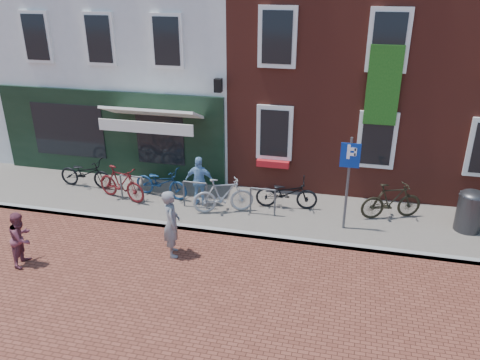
% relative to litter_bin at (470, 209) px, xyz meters
% --- Properties ---
extents(ground, '(80.00, 80.00, 0.00)m').
position_rel_litter_bin_xyz_m(ground, '(-6.00, -1.61, -0.74)').
color(ground, brown).
extents(sidewalk, '(24.00, 3.00, 0.10)m').
position_rel_litter_bin_xyz_m(sidewalk, '(-5.00, -0.11, -0.69)').
color(sidewalk, slate).
rests_on(sidewalk, ground).
extents(building_stucco, '(8.00, 8.00, 9.00)m').
position_rel_litter_bin_xyz_m(building_stucco, '(-11.00, 5.39, 3.76)').
color(building_stucco, silver).
rests_on(building_stucco, ground).
extents(building_brick_mid, '(6.00, 8.00, 10.00)m').
position_rel_litter_bin_xyz_m(building_brick_mid, '(-4.00, 5.39, 4.26)').
color(building_brick_mid, maroon).
rests_on(building_brick_mid, ground).
extents(litter_bin, '(0.67, 0.67, 1.23)m').
position_rel_litter_bin_xyz_m(litter_bin, '(0.00, 0.00, 0.00)').
color(litter_bin, '#353538').
rests_on(litter_bin, sidewalk).
extents(parking_sign, '(0.50, 0.08, 2.58)m').
position_rel_litter_bin_xyz_m(parking_sign, '(-3.22, -0.67, 1.06)').
color(parking_sign, '#4C4C4F').
rests_on(parking_sign, sidewalk).
extents(woman, '(0.64, 0.74, 1.72)m').
position_rel_litter_bin_xyz_m(woman, '(-7.30, -2.82, 0.13)').
color(woman, slate).
rests_on(woman, ground).
extents(boy, '(0.59, 0.72, 1.35)m').
position_rel_litter_bin_xyz_m(boy, '(-10.62, -4.02, -0.06)').
color(boy, brown).
rests_on(boy, ground).
extents(cafe_person, '(0.89, 0.40, 1.49)m').
position_rel_litter_bin_xyz_m(cafe_person, '(-7.44, -0.16, 0.11)').
color(cafe_person, '#76A5D2').
rests_on(cafe_person, sidewalk).
extents(bicycle_0, '(1.81, 0.68, 0.94)m').
position_rel_litter_bin_xyz_m(bicycle_0, '(-11.40, 0.20, -0.16)').
color(bicycle_0, black).
rests_on(bicycle_0, sidewalk).
extents(bicycle_1, '(1.81, 0.96, 1.05)m').
position_rel_litter_bin_xyz_m(bicycle_1, '(-9.86, -0.38, -0.11)').
color(bicycle_1, '#541012').
rests_on(bicycle_1, sidewalk).
extents(bicycle_2, '(1.88, 0.92, 0.94)m').
position_rel_litter_bin_xyz_m(bicycle_2, '(-8.76, 0.08, -0.16)').
color(bicycle_2, navy).
rests_on(bicycle_2, sidewalk).
extents(bicycle_3, '(1.80, 1.09, 1.05)m').
position_rel_litter_bin_xyz_m(bicycle_3, '(-6.63, -0.50, -0.11)').
color(bicycle_3, gray).
rests_on(bicycle_3, sidewalk).
extents(bicycle_4, '(1.85, 0.80, 0.94)m').
position_rel_litter_bin_xyz_m(bicycle_4, '(-4.91, 0.20, -0.16)').
color(bicycle_4, black).
rests_on(bicycle_4, sidewalk).
extents(bicycle_5, '(1.80, 1.07, 1.05)m').
position_rel_litter_bin_xyz_m(bicycle_5, '(-1.98, 0.25, -0.11)').
color(bicycle_5, black).
rests_on(bicycle_5, sidewalk).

